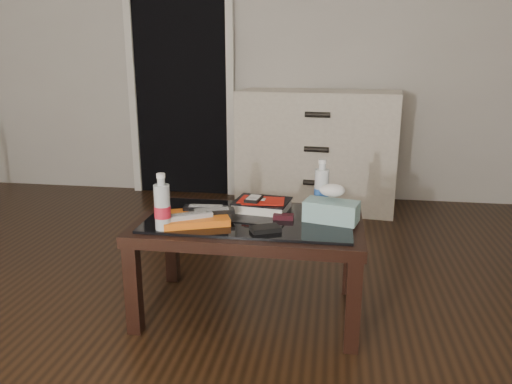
# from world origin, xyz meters

# --- Properties ---
(ground) EXTENTS (5.00, 5.00, 0.00)m
(ground) POSITION_xyz_m (0.00, 0.00, 0.00)
(ground) COLOR black
(ground) RESTS_ON ground
(doorway) EXTENTS (0.90, 0.08, 2.07)m
(doorway) POSITION_xyz_m (-0.40, 2.47, 1.02)
(doorway) COLOR black
(doorway) RESTS_ON ground
(coffee_table) EXTENTS (1.00, 0.60, 0.46)m
(coffee_table) POSITION_xyz_m (0.51, 0.48, 0.40)
(coffee_table) COLOR black
(coffee_table) RESTS_ON ground
(dresser) EXTENTS (1.25, 0.63, 0.90)m
(dresser) POSITION_xyz_m (0.75, 2.23, 0.45)
(dresser) COLOR beige
(dresser) RESTS_ON ground
(magazines) EXTENTS (0.34, 0.30, 0.03)m
(magazines) POSITION_xyz_m (0.29, 0.39, 0.48)
(magazines) COLOR orange
(magazines) RESTS_ON coffee_table
(remote_silver) EXTENTS (0.20, 0.15, 0.02)m
(remote_silver) POSITION_xyz_m (0.27, 0.34, 0.50)
(remote_silver) COLOR #A6A6AB
(remote_silver) RESTS_ON magazines
(remote_black_front) EXTENTS (0.21, 0.12, 0.02)m
(remote_black_front) POSITION_xyz_m (0.35, 0.42, 0.50)
(remote_black_front) COLOR black
(remote_black_front) RESTS_ON magazines
(remote_black_back) EXTENTS (0.20, 0.06, 0.02)m
(remote_black_back) POSITION_xyz_m (0.32, 0.46, 0.50)
(remote_black_back) COLOR black
(remote_black_back) RESTS_ON magazines
(textbook) EXTENTS (0.27, 0.23, 0.05)m
(textbook) POSITION_xyz_m (0.55, 0.60, 0.48)
(textbook) COLOR black
(textbook) RESTS_ON coffee_table
(dvd_mailers) EXTENTS (0.20, 0.15, 0.01)m
(dvd_mailers) POSITION_xyz_m (0.54, 0.60, 0.51)
(dvd_mailers) COLOR red
(dvd_mailers) RESTS_ON textbook
(ipod) EXTENTS (0.08, 0.11, 0.02)m
(ipod) POSITION_xyz_m (0.51, 0.58, 0.52)
(ipod) COLOR black
(ipod) RESTS_ON dvd_mailers
(flip_phone) EXTENTS (0.09, 0.05, 0.02)m
(flip_phone) POSITION_xyz_m (0.66, 0.48, 0.47)
(flip_phone) COLOR black
(flip_phone) RESTS_ON coffee_table
(wallet) EXTENTS (0.14, 0.12, 0.02)m
(wallet) POSITION_xyz_m (0.61, 0.31, 0.47)
(wallet) COLOR black
(wallet) RESTS_ON coffee_table
(water_bottle_left) EXTENTS (0.07, 0.07, 0.24)m
(water_bottle_left) POSITION_xyz_m (0.18, 0.28, 0.58)
(water_bottle_left) COLOR #B5BDC0
(water_bottle_left) RESTS_ON coffee_table
(water_bottle_right) EXTENTS (0.08, 0.08, 0.24)m
(water_bottle_right) POSITION_xyz_m (0.82, 0.66, 0.58)
(water_bottle_right) COLOR silver
(water_bottle_right) RESTS_ON coffee_table
(tissue_box) EXTENTS (0.25, 0.17, 0.09)m
(tissue_box) POSITION_xyz_m (0.87, 0.49, 0.51)
(tissue_box) COLOR #21717B
(tissue_box) RESTS_ON coffee_table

